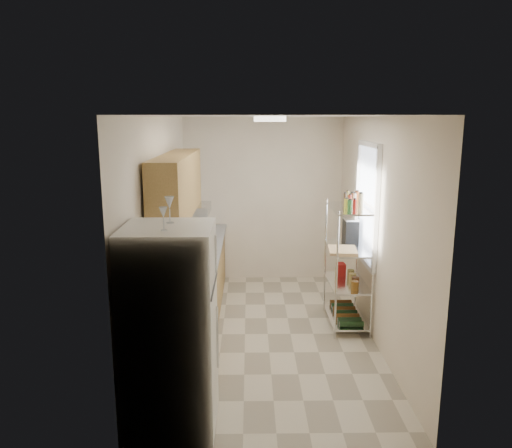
{
  "coord_description": "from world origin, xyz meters",
  "views": [
    {
      "loc": [
        -0.22,
        -5.66,
        2.58
      ],
      "look_at": [
        -0.14,
        0.25,
        1.32
      ],
      "focal_mm": 35.0,
      "sensor_mm": 36.0,
      "label": 1
    }
  ],
  "objects": [
    {
      "name": "frying_pan_large",
      "position": [
        -0.94,
        0.93,
        0.92
      ],
      "size": [
        0.35,
        0.35,
        0.05
      ],
      "primitive_type": "cylinder",
      "rotation": [
        0.0,
        0.0,
        -0.39
      ],
      "color": "black",
      "rests_on": "counter_run"
    },
    {
      "name": "wine_glass_a",
      "position": [
        -0.86,
        -1.69,
        1.85
      ],
      "size": [
        0.08,
        0.08,
        0.22
      ],
      "primitive_type": null,
      "color": "silver",
      "rests_on": "refrigerator"
    },
    {
      "name": "frying_pan_small",
      "position": [
        -0.94,
        0.81,
        0.92
      ],
      "size": [
        0.29,
        0.29,
        0.04
      ],
      "primitive_type": "cylinder",
      "rotation": [
        0.0,
        0.0,
        0.48
      ],
      "color": "black",
      "rests_on": "counter_run"
    },
    {
      "name": "bakers_rack",
      "position": [
        1.0,
        0.3,
        1.11
      ],
      "size": [
        0.45,
        0.9,
        1.73
      ],
      "color": "silver",
      "rests_on": "ground"
    },
    {
      "name": "upper_cabinets",
      "position": [
        -1.05,
        0.1,
        1.81
      ],
      "size": [
        0.33,
        2.2,
        0.72
      ],
      "primitive_type": "cube",
      "color": "#B1894B",
      "rests_on": "room"
    },
    {
      "name": "storage_bag",
      "position": [
        0.97,
        0.58,
        0.64
      ],
      "size": [
        0.11,
        0.15,
        0.16
      ],
      "primitive_type": "cube",
      "rotation": [
        0.0,
        0.0,
        0.09
      ],
      "color": "#A01713",
      "rests_on": "bakers_rack"
    },
    {
      "name": "room",
      "position": [
        0.0,
        0.0,
        1.3
      ],
      "size": [
        2.52,
        4.42,
        2.62
      ],
      "color": "beige",
      "rests_on": "ground"
    },
    {
      "name": "cutting_board",
      "position": [
        0.9,
        0.11,
        1.03
      ],
      "size": [
        0.37,
        0.45,
        0.03
      ],
      "primitive_type": "cube",
      "rotation": [
        0.0,
        0.0,
        -0.09
      ],
      "color": "tan",
      "rests_on": "bakers_rack"
    },
    {
      "name": "window",
      "position": [
        1.23,
        0.35,
        1.55
      ],
      "size": [
        0.06,
        1.0,
        1.46
      ],
      "primitive_type": "cube",
      "color": "white",
      "rests_on": "room"
    },
    {
      "name": "ceiling_dome",
      "position": [
        0.0,
        -0.3,
        2.57
      ],
      "size": [
        0.34,
        0.34,
        0.05
      ],
      "primitive_type": "cylinder",
      "color": "white",
      "rests_on": "room"
    },
    {
      "name": "range_hood",
      "position": [
        -1.0,
        0.9,
        1.39
      ],
      "size": [
        0.5,
        0.6,
        0.12
      ],
      "primitive_type": "cube",
      "color": "#B7BABC",
      "rests_on": "room"
    },
    {
      "name": "espresso_machine",
      "position": [
        1.09,
        0.63,
        1.16
      ],
      "size": [
        0.17,
        0.26,
        0.3
      ],
      "primitive_type": "cube",
      "rotation": [
        0.0,
        0.0,
        0.01
      ],
      "color": "black",
      "rests_on": "bakers_rack"
    },
    {
      "name": "wine_glass_b",
      "position": [
        -0.87,
        -1.96,
        1.84
      ],
      "size": [
        0.07,
        0.07,
        0.18
      ],
      "primitive_type": null,
      "color": "silver",
      "rests_on": "refrigerator"
    },
    {
      "name": "counter_run",
      "position": [
        -0.92,
        0.44,
        0.45
      ],
      "size": [
        0.63,
        3.51,
        0.9
      ],
      "color": "#B1894B",
      "rests_on": "ground"
    },
    {
      "name": "refrigerator",
      "position": [
        -0.87,
        -1.81,
        0.87
      ],
      "size": [
        0.72,
        0.72,
        1.74
      ],
      "primitive_type": "cube",
      "color": "white",
      "rests_on": "ground"
    },
    {
      "name": "rice_cooker",
      "position": [
        -0.95,
        0.26,
        1.02
      ],
      "size": [
        0.29,
        0.29,
        0.23
      ],
      "primitive_type": "cylinder",
      "color": "white",
      "rests_on": "counter_run"
    }
  ]
}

